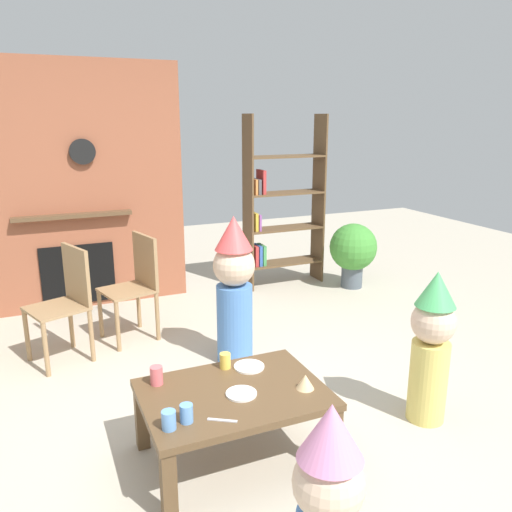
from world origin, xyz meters
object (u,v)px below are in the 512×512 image
object	(u,v)px
child_in_pink	(432,343)
paper_plate_front	(241,394)
paper_cup_center	(169,420)
bookshelf	(279,210)
potted_plant_tall	(353,250)
paper_cup_near_left	(157,375)
paper_cup_near_right	(225,361)
child_by_the_chairs	(234,286)
paper_plate_rear	(249,367)
birthday_cake_slice	(305,382)
dining_chair_left	(67,297)
coffee_table	(234,402)
dining_chair_middle	(137,280)
paper_cup_far_left	(186,413)

from	to	relation	value
child_in_pink	paper_plate_front	bearing A→B (deg)	2.21
paper_cup_center	bookshelf	bearing A→B (deg)	55.69
child_in_pink	potted_plant_tall	bearing A→B (deg)	-108.59
paper_cup_near_left	paper_cup_near_right	world-z (taller)	paper_cup_near_left
bookshelf	child_by_the_chairs	size ratio (longest dim) A/B	1.64
paper_plate_rear	paper_plate_front	bearing A→B (deg)	-120.43
child_by_the_chairs	potted_plant_tall	distance (m)	2.22
bookshelf	birthday_cake_slice	distance (m)	3.16
paper_cup_near_right	child_by_the_chairs	bearing A→B (deg)	65.51
dining_chair_left	potted_plant_tall	size ratio (longest dim) A/B	1.24
coffee_table	child_in_pink	world-z (taller)	child_in_pink
bookshelf	coffee_table	size ratio (longest dim) A/B	1.92
child_in_pink	paper_cup_near_left	bearing A→B (deg)	-7.30
paper_plate_front	dining_chair_middle	distance (m)	1.97
paper_plate_front	paper_cup_near_right	bearing A→B (deg)	85.23
paper_cup_near_right	paper_cup_center	size ratio (longest dim) A/B	0.98
child_by_the_chairs	dining_chair_middle	xyz separation A→B (m)	(-0.60, 0.77, -0.10)
paper_cup_near_right	coffee_table	bearing A→B (deg)	-100.88
paper_cup_near_left	paper_plate_rear	bearing A→B (deg)	-2.61
paper_cup_near_left	dining_chair_middle	distance (m)	1.68
paper_plate_rear	dining_chair_middle	size ratio (longest dim) A/B	0.20
birthday_cake_slice	paper_cup_near_left	bearing A→B (deg)	153.11
child_in_pink	dining_chair_left	distance (m)	2.70
bookshelf	dining_chair_left	distance (m)	2.58
paper_plate_front	birthday_cake_slice	xyz separation A→B (m)	(0.35, -0.08, 0.04)
bookshelf	paper_cup_near_right	size ratio (longest dim) A/B	20.58
paper_cup_far_left	paper_plate_front	xyz separation A→B (m)	(0.34, 0.13, -0.04)
paper_cup_near_right	paper_cup_center	world-z (taller)	paper_cup_center
child_by_the_chairs	child_in_pink	bearing A→B (deg)	54.44
potted_plant_tall	paper_cup_far_left	bearing A→B (deg)	-136.56
bookshelf	paper_plate_front	bearing A→B (deg)	-119.46
paper_cup_near_left	dining_chair_left	distance (m)	1.51
bookshelf	paper_cup_center	size ratio (longest dim) A/B	20.10
child_in_pink	dining_chair_middle	size ratio (longest dim) A/B	1.09
paper_cup_far_left	child_by_the_chairs	distance (m)	1.54
child_in_pink	coffee_table	bearing A→B (deg)	0.00
birthday_cake_slice	child_by_the_chairs	distance (m)	1.28
paper_cup_center	birthday_cake_slice	world-z (taller)	paper_cup_center
bookshelf	dining_chair_left	size ratio (longest dim) A/B	2.11
dining_chair_left	paper_cup_near_right	bearing A→B (deg)	98.19
paper_plate_front	potted_plant_tall	xyz separation A→B (m)	(2.30, 2.37, 0.01)
paper_cup_far_left	dining_chair_middle	bearing A→B (deg)	85.55
child_in_pink	dining_chair_left	bearing A→B (deg)	-37.33
birthday_cake_slice	paper_cup_near_right	bearing A→B (deg)	128.55
coffee_table	paper_cup_near_right	size ratio (longest dim) A/B	10.72
bookshelf	potted_plant_tall	distance (m)	0.94
birthday_cake_slice	dining_chair_left	bearing A→B (deg)	121.00
paper_cup_far_left	potted_plant_tall	world-z (taller)	potted_plant_tall
bookshelf	child_by_the_chairs	bearing A→B (deg)	-125.79
birthday_cake_slice	child_in_pink	xyz separation A→B (m)	(0.89, 0.02, 0.06)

